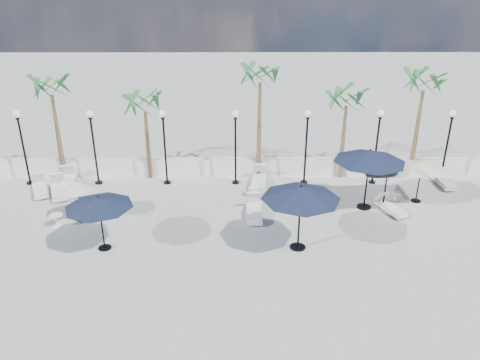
{
  "coord_description": "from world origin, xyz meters",
  "views": [
    {
      "loc": [
        0.11,
        -15.34,
        9.83
      ],
      "look_at": [
        0.21,
        3.5,
        1.5
      ],
      "focal_mm": 35.0,
      "sensor_mm": 36.0,
      "label": 1
    }
  ],
  "objects_px": {
    "parasol_navy_left": "(99,202)",
    "parasol_navy_right": "(370,156)",
    "lounger_6": "(444,181)",
    "parasol_navy_mid": "(301,193)",
    "lounger_0": "(68,181)",
    "parasol_cream_small": "(77,186)",
    "lounger_2": "(40,188)",
    "parasol_cream_sq_a": "(389,160)",
    "lounger_1": "(59,190)",
    "lounger_4": "(254,211)",
    "lounger_3": "(259,180)",
    "parasol_cream_sq_b": "(422,162)",
    "lounger_5": "(391,207)"
  },
  "relations": [
    {
      "from": "parasol_navy_left",
      "to": "parasol_navy_mid",
      "type": "distance_m",
      "value": 7.55
    },
    {
      "from": "parasol_cream_sq_b",
      "to": "parasol_cream_sq_a",
      "type": "bearing_deg",
      "value": -164.19
    },
    {
      "from": "parasol_navy_left",
      "to": "parasol_cream_small",
      "type": "bearing_deg",
      "value": 124.18
    },
    {
      "from": "lounger_2",
      "to": "lounger_3",
      "type": "xyz_separation_m",
      "value": [
        10.71,
        0.86,
        0.03
      ]
    },
    {
      "from": "lounger_5",
      "to": "parasol_navy_left",
      "type": "distance_m",
      "value": 12.58
    },
    {
      "from": "lounger_6",
      "to": "parasol_navy_mid",
      "type": "bearing_deg",
      "value": -144.79
    },
    {
      "from": "lounger_2",
      "to": "lounger_4",
      "type": "height_order",
      "value": "lounger_4"
    },
    {
      "from": "lounger_1",
      "to": "parasol_cream_sq_a",
      "type": "distance_m",
      "value": 15.56
    },
    {
      "from": "lounger_2",
      "to": "lounger_3",
      "type": "relative_size",
      "value": 0.91
    },
    {
      "from": "parasol_cream_small",
      "to": "lounger_4",
      "type": "bearing_deg",
      "value": 2.14
    },
    {
      "from": "parasol_navy_right",
      "to": "parasol_cream_small",
      "type": "xyz_separation_m",
      "value": [
        -12.58,
        -1.09,
        -0.9
      ]
    },
    {
      "from": "parasol_navy_left",
      "to": "parasol_navy_mid",
      "type": "height_order",
      "value": "parasol_navy_mid"
    },
    {
      "from": "parasol_navy_right",
      "to": "lounger_0",
      "type": "bearing_deg",
      "value": 170.21
    },
    {
      "from": "lounger_1",
      "to": "parasol_navy_right",
      "type": "relative_size",
      "value": 0.7
    },
    {
      "from": "parasol_navy_mid",
      "to": "parasol_cream_sq_a",
      "type": "xyz_separation_m",
      "value": [
        4.37,
        3.58,
        -0.09
      ]
    },
    {
      "from": "lounger_1",
      "to": "parasol_cream_small",
      "type": "relative_size",
      "value": 1.19
    },
    {
      "from": "parasol_navy_left",
      "to": "parasol_cream_sq_b",
      "type": "xyz_separation_m",
      "value": [
        13.6,
        4.06,
        -0.04
      ]
    },
    {
      "from": "lounger_1",
      "to": "parasol_navy_right",
      "type": "distance_m",
      "value": 14.69
    },
    {
      "from": "lounger_1",
      "to": "lounger_4",
      "type": "xyz_separation_m",
      "value": [
        9.38,
        -2.22,
        -0.01
      ]
    },
    {
      "from": "lounger_1",
      "to": "parasol_cream_small",
      "type": "height_order",
      "value": "parasol_cream_small"
    },
    {
      "from": "lounger_0",
      "to": "parasol_cream_small",
      "type": "height_order",
      "value": "parasol_cream_small"
    },
    {
      "from": "lounger_1",
      "to": "parasol_cream_small",
      "type": "xyz_separation_m",
      "value": [
        1.87,
        -2.5,
        1.34
      ]
    },
    {
      "from": "parasol_navy_left",
      "to": "lounger_5",
      "type": "bearing_deg",
      "value": 13.96
    },
    {
      "from": "lounger_4",
      "to": "lounger_6",
      "type": "height_order",
      "value": "lounger_4"
    },
    {
      "from": "lounger_2",
      "to": "parasol_cream_sq_a",
      "type": "relative_size",
      "value": 0.4
    },
    {
      "from": "lounger_2",
      "to": "lounger_5",
      "type": "xyz_separation_m",
      "value": [
        16.54,
        -2.05,
        -0.03
      ]
    },
    {
      "from": "lounger_6",
      "to": "parasol_navy_mid",
      "type": "xyz_separation_m",
      "value": [
        -8.1,
        -5.9,
        2.15
      ]
    },
    {
      "from": "lounger_3",
      "to": "parasol_cream_sq_b",
      "type": "xyz_separation_m",
      "value": [
        7.35,
        -1.86,
        1.7
      ]
    },
    {
      "from": "parasol_navy_mid",
      "to": "parasol_cream_sq_a",
      "type": "distance_m",
      "value": 5.65
    },
    {
      "from": "lounger_1",
      "to": "lounger_3",
      "type": "height_order",
      "value": "lounger_3"
    },
    {
      "from": "parasol_navy_right",
      "to": "lounger_4",
      "type": "bearing_deg",
      "value": -170.9
    },
    {
      "from": "lounger_0",
      "to": "lounger_6",
      "type": "relative_size",
      "value": 1.18
    },
    {
      "from": "lounger_1",
      "to": "lounger_4",
      "type": "bearing_deg",
      "value": -35.79
    },
    {
      "from": "lounger_6",
      "to": "parasol_navy_right",
      "type": "xyz_separation_m",
      "value": [
        -4.65,
        -2.46,
        2.28
      ]
    },
    {
      "from": "lounger_0",
      "to": "parasol_navy_right",
      "type": "relative_size",
      "value": 0.69
    },
    {
      "from": "parasol_navy_left",
      "to": "parasol_navy_right",
      "type": "distance_m",
      "value": 11.52
    },
    {
      "from": "lounger_5",
      "to": "parasol_navy_right",
      "type": "relative_size",
      "value": 0.57
    },
    {
      "from": "lounger_6",
      "to": "parasol_navy_mid",
      "type": "distance_m",
      "value": 10.24
    },
    {
      "from": "lounger_0",
      "to": "parasol_navy_right",
      "type": "bearing_deg",
      "value": -27.33
    },
    {
      "from": "lounger_3",
      "to": "parasol_cream_sq_a",
      "type": "xyz_separation_m",
      "value": [
        5.66,
        -2.33,
        2.01
      ]
    },
    {
      "from": "lounger_1",
      "to": "lounger_4",
      "type": "relative_size",
      "value": 1.07
    },
    {
      "from": "lounger_3",
      "to": "parasol_navy_mid",
      "type": "height_order",
      "value": "parasol_navy_mid"
    },
    {
      "from": "parasol_navy_right",
      "to": "parasol_cream_sq_b",
      "type": "xyz_separation_m",
      "value": [
        2.61,
        0.62,
        -0.54
      ]
    },
    {
      "from": "lounger_0",
      "to": "parasol_cream_sq_b",
      "type": "distance_m",
      "value": 17.15
    },
    {
      "from": "lounger_6",
      "to": "parasol_cream_sq_b",
      "type": "relative_size",
      "value": 0.44
    },
    {
      "from": "parasol_navy_mid",
      "to": "lounger_3",
      "type": "bearing_deg",
      "value": 102.32
    },
    {
      "from": "parasol_cream_small",
      "to": "parasol_cream_sq_a",
      "type": "bearing_deg",
      "value": 5.23
    },
    {
      "from": "lounger_5",
      "to": "lounger_3",
      "type": "bearing_deg",
      "value": 132.37
    },
    {
      "from": "parasol_navy_right",
      "to": "parasol_cream_sq_a",
      "type": "distance_m",
      "value": 0.96
    },
    {
      "from": "lounger_6",
      "to": "parasol_navy_left",
      "type": "height_order",
      "value": "parasol_navy_left"
    }
  ]
}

